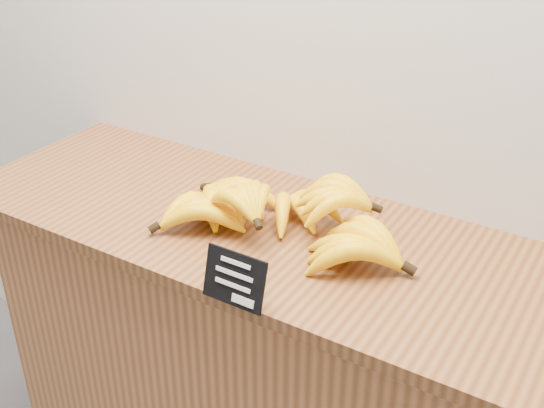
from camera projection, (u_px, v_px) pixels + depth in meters
The scene contains 4 objects.
counter at pixel (282, 394), 1.72m from camera, with size 1.37×0.50×0.90m, color #A76535.
counter_top at pixel (284, 237), 1.49m from camera, with size 1.58×0.54×0.03m, color brown.
chalkboard_sign at pixel (234, 279), 1.24m from camera, with size 0.13×0.01×0.10m, color black.
banana_pile at pixel (279, 214), 1.46m from camera, with size 0.60×0.34×0.11m.
Camera 1 is at (0.80, 1.65, 1.70)m, focal length 45.00 mm.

